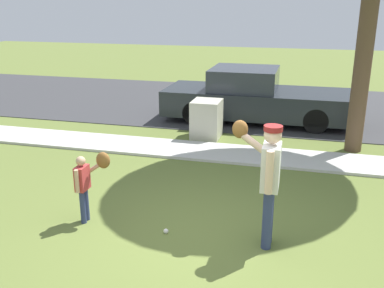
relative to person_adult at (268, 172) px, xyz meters
name	(u,v)px	position (x,y,z in m)	size (l,w,h in m)	color
ground_plane	(240,157)	(-0.88, 3.49, -1.09)	(48.00, 48.00, 0.00)	olive
sidewalk_strip	(240,154)	(-0.88, 3.59, -1.06)	(36.00, 1.20, 0.06)	beige
road_surface	(264,106)	(-0.88, 8.59, -1.08)	(36.00, 6.80, 0.02)	#38383A
person_adult	(268,172)	(0.00, 0.00, 0.00)	(0.70, 0.64, 1.74)	navy
person_child	(88,178)	(-2.68, 0.00, -0.37)	(0.47, 0.42, 1.11)	navy
baseball	(166,231)	(-1.43, -0.08, -1.05)	(0.07, 0.07, 0.07)	white
utility_cabinet	(207,119)	(-1.93, 4.77, -0.62)	(0.69, 0.77, 0.94)	beige
parked_pickup_dark	(254,98)	(-0.97, 6.65, -0.41)	(5.20, 1.95, 1.48)	#23282D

